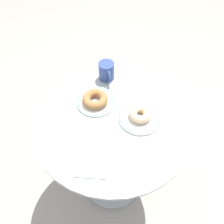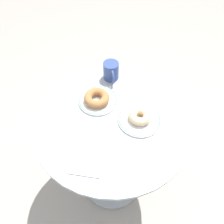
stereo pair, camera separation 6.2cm
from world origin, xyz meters
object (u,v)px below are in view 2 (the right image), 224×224
at_px(paper_napkin, 86,164).
at_px(coffee_mug, 111,71).
at_px(plate_left, 98,100).
at_px(donut_cinnamon, 97,98).
at_px(cafe_table, 112,145).
at_px(donut_glazed, 140,116).
at_px(plate_right, 139,119).

distance_m(paper_napkin, coffee_mug, 0.53).
height_order(plate_left, donut_cinnamon, donut_cinnamon).
xyz_separation_m(cafe_table, donut_glazed, (0.12, 0.05, 0.28)).
relative_size(plate_left, paper_napkin, 1.50).
bearing_deg(coffee_mug, cafe_table, -58.20).
relative_size(plate_left, donut_cinnamon, 1.54).
bearing_deg(plate_left, coffee_mug, 99.56).
height_order(plate_left, plate_right, same).
bearing_deg(cafe_table, plate_left, 154.30).
distance_m(plate_right, donut_glazed, 0.03).
bearing_deg(plate_left, paper_napkin, -65.53).
distance_m(donut_cinnamon, donut_glazed, 0.23).
relative_size(donut_cinnamon, coffee_mug, 1.14).
bearing_deg(coffee_mug, paper_napkin, -70.66).
bearing_deg(plate_right, donut_glazed, 180.00).
height_order(cafe_table, donut_cinnamon, donut_cinnamon).
distance_m(donut_cinnamon, paper_napkin, 0.34).
bearing_deg(paper_napkin, cafe_table, 96.09).
bearing_deg(donut_glazed, donut_cinnamon, -178.42).
bearing_deg(donut_glazed, cafe_table, -155.01).
xyz_separation_m(donut_cinnamon, paper_napkin, (0.15, -0.31, -0.03)).
bearing_deg(coffee_mug, plate_left, -80.44).
relative_size(cafe_table, plate_left, 3.91).
height_order(donut_cinnamon, donut_glazed, donut_cinnamon).
height_order(cafe_table, coffee_mug, coffee_mug).
distance_m(donut_cinnamon, coffee_mug, 0.19).
height_order(plate_right, donut_glazed, donut_glazed).
xyz_separation_m(cafe_table, paper_napkin, (0.03, -0.26, 0.25)).
relative_size(plate_right, donut_glazed, 1.91).
xyz_separation_m(plate_right, donut_glazed, (-0.00, 0.00, 0.03)).
bearing_deg(donut_glazed, coffee_mug, 145.24).
relative_size(plate_right, donut_cinnamon, 1.59).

